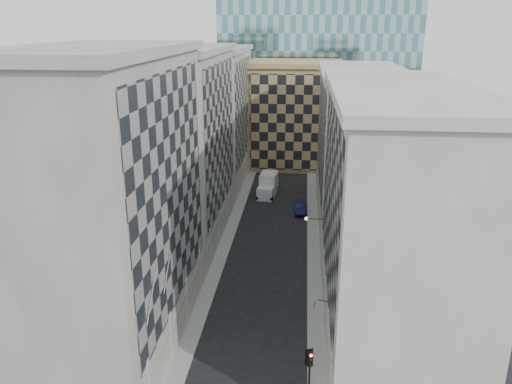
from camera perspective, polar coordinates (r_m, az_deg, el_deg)
The scene contains 15 objects.
sidewalk_west at distance 59.85m, azimuth -3.55°, elevation -6.06°, with size 1.50×100.00×0.15m, color gray.
sidewalk_east at distance 59.20m, azimuth 6.60°, elevation -6.45°, with size 1.50×100.00×0.15m, color gray.
bldg_left_a at distance 39.84m, azimuth -16.23°, elevation -1.54°, with size 10.80×22.80×23.70m.
bldg_left_b at distance 60.07m, azimuth -8.65°, elevation 5.22°, with size 10.80×22.80×22.70m.
bldg_left_c at distance 81.23m, azimuth -4.91°, elevation 8.50°, with size 10.80×22.80×21.70m.
bldg_right_a at distance 41.98m, azimuth 15.09°, elevation -2.59°, with size 10.80×26.80×20.70m.
bldg_right_b at distance 67.77m, azimuth 11.58°, elevation 5.30°, with size 10.80×28.80×19.70m.
tan_block at distance 92.87m, azimuth 4.50°, elevation 8.92°, with size 16.80×14.80×18.80m.
church_tower at distance 105.71m, azimuth 3.78°, elevation 19.65°, with size 7.20×7.20×51.50m.
flagpoles_left at distance 35.52m, azimuth -10.98°, elevation -10.45°, with size 0.10×6.33×2.33m.
bracket_lamp at distance 51.25m, azimuth 5.96°, elevation -3.05°, with size 1.98×0.36×0.36m.
traffic_light at distance 35.53m, azimuth 6.15°, elevation -19.21°, with size 0.54×0.54×4.44m.
box_truck at distance 76.65m, azimuth 1.37°, elevation 0.69°, with size 3.01×6.18×3.28m.
dark_car at distance 70.02m, azimuth 5.06°, elevation -1.74°, with size 1.57×4.52×1.49m, color #10133C.
shop_sign at distance 41.03m, azimuth 6.71°, elevation -12.66°, with size 1.24×0.71×0.80m.
Camera 1 is at (3.66, -23.63, 25.09)m, focal length 35.00 mm.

